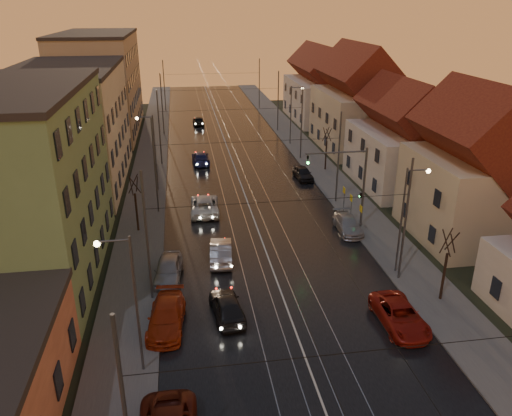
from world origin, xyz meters
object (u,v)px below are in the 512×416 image
street_lamp_0 (129,293)px  driving_car_4 (198,121)px  parked_right_1 (348,224)px  traffic_light_mast (353,178)px  driving_car_0 (227,306)px  parked_right_0 (400,316)px  street_lamp_1 (407,210)px  driving_car_3 (201,158)px  street_lamp_2 (152,146)px  parked_left_2 (166,317)px  parked_left_3 (168,269)px  parked_right_2 (303,173)px  driving_car_2 (205,205)px  driving_car_1 (221,251)px  street_lamp_3 (293,109)px

street_lamp_0 → driving_car_4: 58.34m
street_lamp_0 → parked_right_1: bearing=42.6°
traffic_light_mast → driving_car_0: traffic_light_mast is taller
parked_right_0 → street_lamp_1: bearing=65.7°
parked_right_1 → driving_car_3: bearing=120.3°
street_lamp_2 → parked_left_2: (1.50, -24.22, -4.15)m
parked_right_0 → parked_left_3: bearing=150.3°
street_lamp_1 → driving_car_0: street_lamp_1 is taller
parked_right_2 → driving_car_2: bearing=-148.4°
traffic_light_mast → driving_car_1: 12.95m
driving_car_1 → driving_car_2: bearing=-81.2°
parked_left_3 → parked_right_0: size_ratio=0.90×
traffic_light_mast → driving_car_2: bearing=156.5°
driving_car_0 → driving_car_2: bearing=-94.8°
street_lamp_3 → parked_right_2: (-2.04, -14.60, -4.20)m
parked_right_0 → parked_right_2: size_ratio=1.26×
street_lamp_2 → parked_left_2: bearing=-86.4°
street_lamp_0 → traffic_light_mast: (17.10, 16.00, -0.29)m
parked_right_0 → parked_right_1: 13.58m
street_lamp_2 → driving_car_3: 11.16m
traffic_light_mast → parked_right_1: traffic_light_mast is taller
driving_car_2 → street_lamp_0: bearing=79.6°
parked_right_1 → parked_right_2: 14.07m
driving_car_1 → driving_car_4: size_ratio=1.12×
street_lamp_2 → traffic_light_mast: (17.10, -12.00, -0.29)m
street_lamp_0 → street_lamp_3: 47.62m
driving_car_4 → parked_left_2: bearing=83.1°
parked_right_1 → parked_right_2: parked_right_2 is taller
street_lamp_0 → parked_left_2: street_lamp_0 is taller
street_lamp_1 → driving_car_4: bearing=103.9°
street_lamp_3 → traffic_light_mast: 28.03m
driving_car_2 → parked_left_3: (-3.22, -11.79, 0.00)m
street_lamp_1 → parked_left_3: bearing=174.6°
street_lamp_2 → traffic_light_mast: 20.89m
street_lamp_2 → parked_right_1: 21.38m
driving_car_4 → street_lamp_0: bearing=81.9°
driving_car_3 → parked_right_1: bearing=117.1°
street_lamp_1 → driving_car_1: size_ratio=1.73×
driving_car_1 → street_lamp_3: bearing=-106.8°
street_lamp_3 → parked_right_0: (-2.73, -42.19, -4.18)m
street_lamp_2 → street_lamp_3: (18.21, 16.00, 0.00)m
street_lamp_0 → street_lamp_3: same height
traffic_light_mast → parked_right_0: (-1.62, -14.19, -3.89)m
driving_car_0 → parked_left_3: parked_left_3 is taller
street_lamp_0 → traffic_light_mast: size_ratio=1.11×
parked_left_2 → parked_right_0: parked_left_2 is taller
driving_car_4 → parked_left_3: size_ratio=0.91×
parked_left_2 → street_lamp_2: bearing=99.1°
driving_car_0 → parked_right_2: (10.95, 25.07, -0.06)m
parked_right_1 → driving_car_0: bearing=-133.9°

